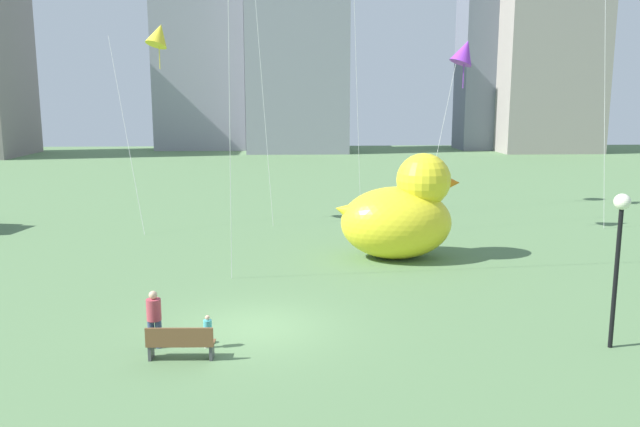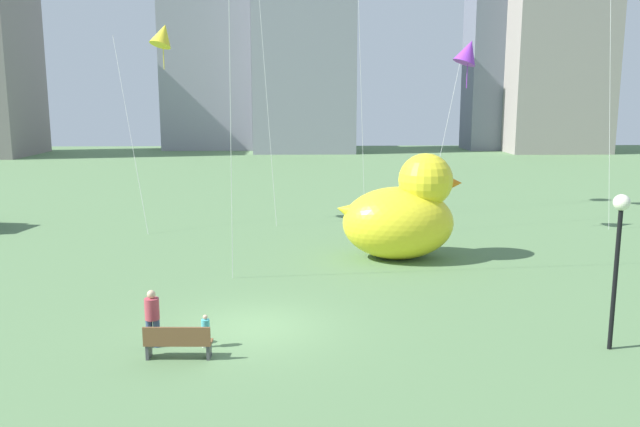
{
  "view_description": "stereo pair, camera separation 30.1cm",
  "coord_description": "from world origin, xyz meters",
  "px_view_note": "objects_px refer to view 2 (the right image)",
  "views": [
    {
      "loc": [
        1.01,
        -18.06,
        6.67
      ],
      "look_at": [
        2.0,
        2.94,
        2.85
      ],
      "focal_mm": 36.32,
      "sensor_mm": 36.0,
      "label": 1
    },
    {
      "loc": [
        1.31,
        -18.08,
        6.67
      ],
      "look_at": [
        2.0,
        2.94,
        2.85
      ],
      "focal_mm": 36.32,
      "sensor_mm": 36.0,
      "label": 2
    }
  ],
  "objects_px": {
    "lamppost": "(619,235)",
    "kite_purple": "(468,52)",
    "park_bench": "(178,341)",
    "person_child": "(206,329)",
    "kite_yellow": "(163,35)",
    "person_adult": "(152,316)",
    "giant_inflatable_duck": "(403,214)"
  },
  "relations": [
    {
      "from": "park_bench",
      "to": "person_child",
      "type": "xyz_separation_m",
      "value": [
        0.6,
        0.77,
        0.03
      ]
    },
    {
      "from": "kite_yellow",
      "to": "kite_purple",
      "type": "bearing_deg",
      "value": -10.43
    },
    {
      "from": "park_bench",
      "to": "kite_purple",
      "type": "relative_size",
      "value": 0.18
    },
    {
      "from": "park_bench",
      "to": "giant_inflatable_duck",
      "type": "relative_size",
      "value": 0.33
    },
    {
      "from": "person_adult",
      "to": "person_child",
      "type": "relative_size",
      "value": 1.74
    },
    {
      "from": "person_adult",
      "to": "kite_yellow",
      "type": "distance_m",
      "value": 19.56
    },
    {
      "from": "park_bench",
      "to": "giant_inflatable_duck",
      "type": "bearing_deg",
      "value": 54.29
    },
    {
      "from": "kite_purple",
      "to": "person_adult",
      "type": "bearing_deg",
      "value": -129.56
    },
    {
      "from": "park_bench",
      "to": "kite_yellow",
      "type": "distance_m",
      "value": 20.63
    },
    {
      "from": "person_adult",
      "to": "kite_purple",
      "type": "bearing_deg",
      "value": 50.44
    },
    {
      "from": "giant_inflatable_duck",
      "to": "kite_yellow",
      "type": "height_order",
      "value": "kite_yellow"
    },
    {
      "from": "park_bench",
      "to": "giant_inflatable_duck",
      "type": "xyz_separation_m",
      "value": [
        7.4,
        10.3,
        1.39
      ]
    },
    {
      "from": "giant_inflatable_duck",
      "to": "person_adult",
      "type": "bearing_deg",
      "value": -131.05
    },
    {
      "from": "giant_inflatable_duck",
      "to": "kite_purple",
      "type": "height_order",
      "value": "kite_purple"
    },
    {
      "from": "giant_inflatable_duck",
      "to": "kite_yellow",
      "type": "bearing_deg",
      "value": 145.0
    },
    {
      "from": "park_bench",
      "to": "kite_yellow",
      "type": "height_order",
      "value": "kite_yellow"
    },
    {
      "from": "lamppost",
      "to": "kite_purple",
      "type": "bearing_deg",
      "value": 91.05
    },
    {
      "from": "person_child",
      "to": "kite_purple",
      "type": "relative_size",
      "value": 0.1
    },
    {
      "from": "lamppost",
      "to": "giant_inflatable_duck",
      "type": "bearing_deg",
      "value": 111.91
    },
    {
      "from": "person_adult",
      "to": "kite_purple",
      "type": "xyz_separation_m",
      "value": [
        11.97,
        14.49,
        7.84
      ]
    },
    {
      "from": "lamppost",
      "to": "kite_yellow",
      "type": "relative_size",
      "value": 0.4
    },
    {
      "from": "park_bench",
      "to": "kite_yellow",
      "type": "bearing_deg",
      "value": 101.59
    },
    {
      "from": "park_bench",
      "to": "kite_purple",
      "type": "xyz_separation_m",
      "value": [
        11.15,
        15.35,
        8.24
      ]
    },
    {
      "from": "lamppost",
      "to": "kite_purple",
      "type": "relative_size",
      "value": 0.44
    },
    {
      "from": "person_adult",
      "to": "kite_yellow",
      "type": "height_order",
      "value": "kite_yellow"
    },
    {
      "from": "lamppost",
      "to": "person_child",
      "type": "bearing_deg",
      "value": 177.52
    },
    {
      "from": "park_bench",
      "to": "kite_yellow",
      "type": "relative_size",
      "value": 0.17
    },
    {
      "from": "giant_inflatable_duck",
      "to": "lamppost",
      "type": "xyz_separation_m",
      "value": [
        4.02,
        -9.99,
        1.25
      ]
    },
    {
      "from": "park_bench",
      "to": "person_child",
      "type": "bearing_deg",
      "value": 52.23
    },
    {
      "from": "person_adult",
      "to": "lamppost",
      "type": "height_order",
      "value": "lamppost"
    },
    {
      "from": "person_child",
      "to": "kite_yellow",
      "type": "xyz_separation_m",
      "value": [
        -4.31,
        17.31,
        9.19
      ]
    },
    {
      "from": "person_child",
      "to": "kite_yellow",
      "type": "distance_m",
      "value": 20.06
    }
  ]
}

